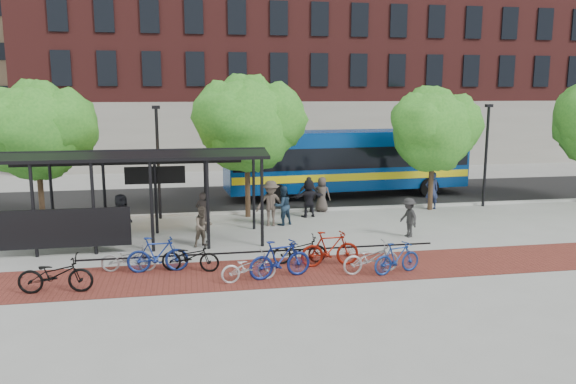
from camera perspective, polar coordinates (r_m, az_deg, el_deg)
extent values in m
plane|color=#9E9E99|center=(23.54, 4.07, -3.96)|extent=(160.00, 160.00, 0.00)
cube|color=black|center=(31.18, 0.50, -0.42)|extent=(160.00, 8.00, 0.01)
cube|color=#B7B7B2|center=(27.33, 2.03, -1.82)|extent=(160.00, 0.25, 0.12)
cube|color=maroon|center=(18.43, 1.79, -7.97)|extent=(24.00, 3.00, 0.01)
cube|color=black|center=(19.06, -2.63, -7.35)|extent=(12.00, 0.05, 0.95)
cube|color=#5C2220|center=(50.78, 8.17, 14.90)|extent=(55.00, 14.00, 20.00)
cylinder|color=black|center=(21.38, -24.44, -1.77)|extent=(0.12, 0.12, 3.30)
cylinder|color=black|center=(23.96, -22.88, -0.46)|extent=(0.12, 0.12, 3.30)
cylinder|color=black|center=(20.96, -19.14, -1.64)|extent=(0.12, 0.12, 3.30)
cylinder|color=black|center=(23.59, -18.14, -0.32)|extent=(0.12, 0.12, 3.30)
cylinder|color=black|center=(20.74, -13.68, -1.49)|extent=(0.12, 0.12, 3.30)
cylinder|color=black|center=(23.38, -13.29, -0.17)|extent=(0.12, 0.12, 3.30)
cylinder|color=black|center=(20.70, -8.15, -1.32)|extent=(0.12, 0.12, 3.30)
cylinder|color=black|center=(23.35, -8.39, -0.02)|extent=(0.12, 0.12, 3.30)
cylinder|color=black|center=(20.85, -2.65, -1.14)|extent=(0.12, 0.12, 3.30)
cylinder|color=black|center=(23.49, -3.50, 0.13)|extent=(0.12, 0.12, 3.30)
cube|color=black|center=(21.24, -21.73, -3.45)|extent=(4.50, 0.08, 1.40)
cube|color=black|center=(21.19, -16.48, 3.56)|extent=(10.60, 1.65, 0.29)
cube|color=black|center=(22.57, -16.10, 3.96)|extent=(10.60, 1.65, 0.29)
cube|color=black|center=(23.31, -15.88, 3.17)|extent=(9.00, 0.10, 0.40)
cube|color=black|center=(23.36, -13.35, 1.69)|extent=(2.40, 0.12, 0.70)
cube|color=#FF7200|center=(23.44, -13.34, 1.71)|extent=(2.20, 0.02, 0.55)
cylinder|color=#382619|center=(26.61, -23.77, -0.54)|extent=(0.24, 0.24, 2.38)
sphere|color=#2B7B20|center=(26.28, -24.20, 5.45)|extent=(4.00, 4.00, 4.00)
sphere|color=#2B7B20|center=(26.23, -22.02, 6.25)|extent=(3.20, 3.20, 3.20)
sphere|color=#2B7B20|center=(26.17, -26.13, 6.17)|extent=(3.00, 3.00, 3.00)
sphere|color=#2B7B20|center=(26.60, -23.91, 7.25)|extent=(2.80, 2.80, 2.80)
cylinder|color=#382619|center=(25.96, -4.12, 0.22)|extent=(0.24, 0.24, 2.52)
sphere|color=#2B7B20|center=(25.61, -4.20, 6.71)|extent=(4.20, 4.20, 4.20)
sphere|color=#2B7B20|center=(25.92, -1.93, 7.43)|extent=(3.36, 3.36, 3.36)
sphere|color=#2B7B20|center=(25.22, -6.06, 7.53)|extent=(3.15, 3.15, 3.15)
sphere|color=#2B7B20|center=(25.98, -4.10, 8.52)|extent=(2.94, 2.94, 2.94)
cylinder|color=#382619|center=(28.34, 14.30, 0.52)|extent=(0.24, 0.24, 2.27)
sphere|color=#2B7B20|center=(28.03, 14.54, 5.88)|extent=(3.80, 3.80, 3.80)
sphere|color=#2B7B20|center=(28.59, 16.14, 6.49)|extent=(3.04, 3.04, 3.04)
sphere|color=#2B7B20|center=(27.42, 13.38, 6.68)|extent=(2.85, 2.85, 2.85)
sphere|color=#2B7B20|center=(28.39, 14.46, 7.55)|extent=(2.66, 2.66, 2.66)
cylinder|color=black|center=(25.97, -13.04, 2.75)|extent=(0.14, 0.14, 5.00)
cube|color=black|center=(25.78, -13.27, 8.38)|extent=(0.35, 0.20, 0.15)
cylinder|color=black|center=(29.77, 19.46, 3.35)|extent=(0.14, 0.14, 5.00)
cube|color=black|center=(29.60, 19.75, 8.26)|extent=(0.35, 0.20, 0.15)
cube|color=navy|center=(31.14, 6.00, 3.29)|extent=(13.53, 3.79, 3.06)
cube|color=black|center=(31.11, 6.01, 3.75)|extent=(13.27, 3.81, 1.11)
cube|color=yellow|center=(31.24, 5.97, 1.92)|extent=(13.40, 3.83, 0.39)
cube|color=navy|center=(31.00, 6.05, 6.00)|extent=(13.25, 3.48, 0.20)
cylinder|color=black|center=(28.80, -1.11, -0.23)|extent=(1.09, 0.38, 1.07)
cylinder|color=black|center=(31.59, -2.27, 0.69)|extent=(1.09, 0.38, 1.07)
cylinder|color=black|center=(31.77, 14.12, 0.44)|extent=(1.09, 0.38, 1.07)
cylinder|color=black|center=(34.32, 11.86, 1.24)|extent=(1.09, 0.38, 1.07)
imported|color=black|center=(17.62, -22.55, -7.74)|extent=(2.15, 0.86, 1.11)
imported|color=gray|center=(18.89, -15.90, -6.45)|extent=(1.82, 0.80, 0.92)
imported|color=navy|center=(18.57, -13.10, -6.21)|extent=(1.95, 0.55, 1.17)
imported|color=black|center=(18.47, -9.90, -6.47)|extent=(2.00, 1.13, 0.99)
imported|color=#B8B8BA|center=(17.32, -4.01, -7.61)|extent=(1.82, 0.91, 0.91)
imported|color=navy|center=(17.53, -0.82, -6.84)|extent=(2.10, 0.99, 1.22)
imported|color=black|center=(19.03, 1.18, -5.86)|extent=(1.84, 0.66, 0.96)
imported|color=maroon|center=(18.74, 4.28, -5.77)|extent=(2.02, 0.66, 1.20)
imported|color=#A9A9AC|center=(18.21, 8.43, -6.64)|extent=(2.00, 0.92, 1.01)
imported|color=navy|center=(18.31, 11.01, -6.59)|extent=(1.79, 0.93, 1.03)
imported|color=black|center=(23.19, -16.56, -2.35)|extent=(1.00, 1.01, 1.76)
imported|color=#39312E|center=(23.25, -8.64, -2.07)|extent=(0.72, 0.59, 1.70)
imported|color=#1E3247|center=(24.34, -0.55, -1.40)|extent=(1.02, 0.92, 1.71)
imported|color=#4F443B|center=(24.16, -1.75, -1.16)|extent=(1.35, 0.86, 1.98)
imported|color=#2B2B2B|center=(26.97, 2.08, -0.24)|extent=(1.02, 0.45, 1.72)
imported|color=black|center=(25.92, 2.11, -0.63)|extent=(1.71, 0.88, 1.76)
imported|color=#453C37|center=(27.12, 3.46, -0.24)|extent=(0.98, 0.85, 1.69)
imported|color=navy|center=(28.52, 14.39, 0.15)|extent=(0.69, 0.46, 1.86)
imported|color=#64584A|center=(21.23, -8.63, -3.49)|extent=(0.92, 0.84, 1.53)
imported|color=#292929|center=(22.87, 12.16, -2.55)|extent=(0.78, 1.12, 1.58)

